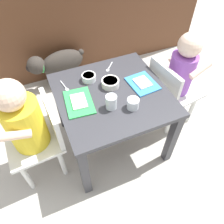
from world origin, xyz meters
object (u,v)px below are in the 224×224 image
water_cup_right (133,104)px  dog (57,64)px  veggie_bowl_near (110,83)px  cereal_bowl_right_side (89,77)px  dining_table (112,102)px  food_tray_left (79,102)px  water_cup_left (111,103)px  seated_child_right (180,73)px  food_tray_right (143,83)px  spoon_by_left_tray (65,87)px  seated_child_left (27,123)px  spoon_by_right_tray (109,68)px

water_cup_right → dog: bearing=104.7°
veggie_bowl_near → cereal_bowl_right_side: (-0.09, 0.09, -0.00)m
dining_table → food_tray_left: (-0.19, -0.00, 0.08)m
water_cup_left → water_cup_right: (0.10, -0.04, -0.01)m
water_cup_left → dining_table: bearing=64.8°
dog → seated_child_right: bearing=-48.2°
dining_table → cereal_bowl_right_side: cereal_bowl_right_side is taller
water_cup_right → veggie_bowl_near: size_ratio=0.62×
water_cup_right → cereal_bowl_right_side: bearing=115.0°
food_tray_right → spoon_by_left_tray: food_tray_right is taller
dog → veggie_bowl_near: veggie_bowl_near is taller
food_tray_right → water_cup_left: 0.25m
seated_child_left → food_tray_right: size_ratio=3.82×
seated_child_left → veggie_bowl_near: seated_child_left is taller
veggie_bowl_near → spoon_by_left_tray: veggie_bowl_near is taller
dining_table → veggie_bowl_near: (0.01, 0.06, 0.09)m
seated_child_left → spoon_by_right_tray: seated_child_left is taller
food_tray_left → spoon_by_right_tray: size_ratio=2.57×
seated_child_left → food_tray_right: seated_child_left is taller
water_cup_left → cereal_bowl_right_side: size_ratio=0.94×
seated_child_left → dog: bearing=68.7°
seated_child_right → dog: size_ratio=1.42×
water_cup_right → spoon_by_right_tray: 0.34m
dining_table → spoon_by_left_tray: (-0.22, 0.14, 0.08)m
seated_child_right → seated_child_left: bearing=-177.6°
food_tray_left → water_cup_left: bearing=-33.2°
food_tray_right → spoon_by_left_tray: bearing=160.5°
food_tray_right → dog: bearing=116.2°
seated_child_left → cereal_bowl_right_side: bearing=23.8°
spoon_by_left_tray → dog: bearing=85.0°
seated_child_left → seated_child_right: 0.91m
dog → spoon_by_right_tray: (0.24, -0.52, 0.25)m
food_tray_left → cereal_bowl_right_side: size_ratio=2.68×
food_tray_left → veggie_bowl_near: size_ratio=2.16×
seated_child_right → water_cup_left: size_ratio=9.03×
food_tray_right → spoon_by_right_tray: bearing=119.5°
seated_child_right → food_tray_left: (-0.64, -0.02, 0.03)m
dining_table → cereal_bowl_right_side: size_ratio=7.43×
dining_table → food_tray_right: size_ratio=3.24×
food_tray_left → water_cup_right: 0.28m
food_tray_left → veggie_bowl_near: (0.20, 0.06, 0.02)m
water_cup_right → cereal_bowl_right_side: size_ratio=0.77×
food_tray_right → seated_child_left: bearing=-178.6°
cereal_bowl_right_side → water_cup_right: bearing=-65.0°
food_tray_left → food_tray_right: bearing=0.0°
seated_child_right → food_tray_right: bearing=-175.1°
seated_child_left → veggie_bowl_near: 0.48m
seated_child_right → water_cup_left: 0.52m
dining_table → cereal_bowl_right_side: 0.19m
water_cup_right → spoon_by_left_tray: water_cup_right is taller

